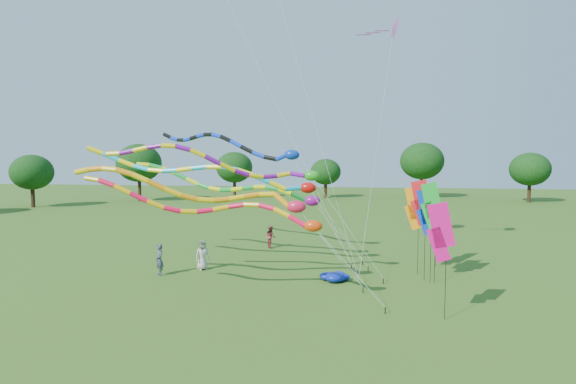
# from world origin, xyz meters

# --- Properties ---
(ground) EXTENTS (160.00, 160.00, 0.00)m
(ground) POSITION_xyz_m (0.00, 0.00, 0.00)
(ground) COLOR #2F5A17
(ground) RESTS_ON ground
(tree_ring) EXTENTS (116.56, 117.56, 9.52)m
(tree_ring) POSITION_xyz_m (-0.04, -5.13, 5.62)
(tree_ring) COLOR #382314
(tree_ring) RESTS_ON ground
(tube_kite_red) EXTENTS (13.29, 1.08, 6.30)m
(tube_kite_red) POSITION_xyz_m (-3.39, -0.14, 4.31)
(tube_kite_red) COLOR black
(tube_kite_red) RESTS_ON ground
(tube_kite_orange) EXTENTS (14.06, 1.77, 6.73)m
(tube_kite_orange) POSITION_xyz_m (-4.51, 2.07, 4.84)
(tube_kite_orange) COLOR black
(tube_kite_orange) RESTS_ON ground
(tube_kite_purple) EXTENTS (13.54, 2.93, 7.84)m
(tube_kite_purple) POSITION_xyz_m (-3.58, 2.65, 6.20)
(tube_kite_purple) COLOR black
(tube_kite_purple) RESTS_ON ground
(tube_kite_blue) EXTENTS (14.20, 6.75, 8.91)m
(tube_kite_blue) POSITION_xyz_m (-5.69, 10.88, 7.32)
(tube_kite_blue) COLOR black
(tube_kite_blue) RESTS_ON ground
(tube_kite_cyan) EXTENTS (16.24, 1.40, 7.77)m
(tube_kite_cyan) POSITION_xyz_m (-5.34, 6.16, 5.59)
(tube_kite_cyan) COLOR black
(tube_kite_cyan) RESTS_ON ground
(tube_kite_green) EXTENTS (14.89, 2.02, 6.81)m
(tube_kite_green) POSITION_xyz_m (-4.77, 9.31, 4.60)
(tube_kite_green) COLOR black
(tube_kite_green) RESTS_ON ground
(delta_kite_high_c) EXTENTS (2.97, 6.87, 15.66)m
(delta_kite_high_c) POSITION_xyz_m (4.45, 10.09, 14.53)
(delta_kite_high_c) COLOR black
(delta_kite_high_c) RESTS_ON ground
(banner_pole_orange) EXTENTS (1.14, 0.38, 5.00)m
(banner_pole_orange) POSITION_xyz_m (5.56, 6.86, 3.73)
(banner_pole_orange) COLOR black
(banner_pole_orange) RESTS_ON ground
(banner_pole_green) EXTENTS (1.16, 0.16, 5.34)m
(banner_pole_green) POSITION_xyz_m (6.18, 4.87, 4.07)
(banner_pole_green) COLOR black
(banner_pole_green) RESTS_ON ground
(banner_pole_red) EXTENTS (1.16, 0.23, 5.43)m
(banner_pole_red) POSITION_xyz_m (5.74, 5.44, 4.16)
(banner_pole_red) COLOR black
(banner_pole_red) RESTS_ON ground
(banner_pole_violet) EXTENTS (1.16, 0.28, 4.52)m
(banner_pole_violet) POSITION_xyz_m (6.83, 8.71, 3.25)
(banner_pole_violet) COLOR black
(banner_pole_violet) RESTS_ON ground
(banner_pole_blue_b) EXTENTS (1.16, 0.12, 5.02)m
(banner_pole_blue_b) POSITION_xyz_m (5.98, 4.93, 3.75)
(banner_pole_blue_b) COLOR black
(banner_pole_blue_b) RESTS_ON ground
(banner_pole_magenta_a) EXTENTS (1.16, 0.25, 4.84)m
(banner_pole_magenta_a) POSITION_xyz_m (5.75, -0.75, 3.58)
(banner_pole_magenta_a) COLOR black
(banner_pole_magenta_a) RESTS_ON ground
(blue_nylon_heap) EXTENTS (1.81, 1.92, 0.58)m
(blue_nylon_heap) POSITION_xyz_m (1.12, 4.38, 0.27)
(blue_nylon_heap) COLOR #0C21A2
(blue_nylon_heap) RESTS_ON ground
(person_a) EXTENTS (1.00, 0.98, 1.73)m
(person_a) POSITION_xyz_m (-6.57, 5.97, 0.87)
(person_a) COLOR #BAB2A8
(person_a) RESTS_ON ground
(person_b) EXTENTS (0.74, 0.77, 1.77)m
(person_b) POSITION_xyz_m (-8.51, 4.32, 0.89)
(person_b) COLOR #3F4458
(person_b) RESTS_ON ground
(person_c) EXTENTS (0.93, 0.99, 1.62)m
(person_c) POSITION_xyz_m (-3.83, 13.19, 0.81)
(person_c) COLOR #963637
(person_c) RESTS_ON ground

